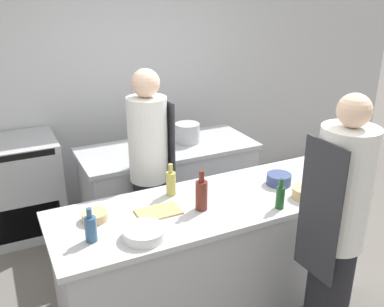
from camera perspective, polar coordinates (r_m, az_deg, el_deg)
name	(u,v)px	position (r m, az deg, el deg)	size (l,w,h in m)	color
ground_plane	(211,299)	(3.63, 2.57, -18.81)	(16.00, 16.00, 0.00)	#605B56
wall_back	(121,77)	(4.82, -9.49, 10.04)	(8.00, 0.06, 2.80)	silver
prep_counter	(212,253)	(3.35, 2.70, -13.05)	(2.35, 0.80, 0.88)	#A8AAAF
pass_counter	(169,187)	(4.33, -3.10, -4.50)	(1.71, 0.74, 0.88)	#A8AAAF
oven_range	(21,187)	(4.54, -21.80, -4.22)	(0.75, 0.69, 0.97)	#A8AAAF
chef_at_prep_near	(336,232)	(2.87, 18.67, -9.92)	(0.36, 0.34, 1.80)	black
chef_at_stove	(149,169)	(3.65, -5.70, -2.13)	(0.34, 0.33, 1.74)	black
bottle_olive_oil	(171,183)	(3.18, -2.83, -3.90)	(0.07, 0.07, 0.25)	#B2A84C
bottle_vinegar	(353,177)	(3.45, 20.67, -3.01)	(0.08, 0.08, 0.27)	black
bottle_wine	(91,228)	(2.71, -13.36, -9.65)	(0.07, 0.07, 0.22)	#2D5175
bottle_cooking_oil	(201,194)	(2.97, 1.27, -5.44)	(0.09, 0.09, 0.29)	#5B2319
bottle_sauce	(280,197)	(3.06, 11.68, -5.65)	(0.06, 0.06, 0.22)	#19471E
bowl_mixing_large	(279,179)	(3.43, 11.50, -3.37)	(0.19, 0.19, 0.08)	navy
bowl_prep_small	(144,233)	(2.71, -6.37, -10.49)	(0.27, 0.27, 0.07)	white
bowl_ceramic_blue	(95,216)	(2.95, -12.83, -8.15)	(0.17, 0.17, 0.06)	tan
bowl_wooden_salad	(305,193)	(3.26, 14.79, -5.10)	(0.18, 0.18, 0.08)	tan
cutting_board	(158,212)	(2.99, -4.50, -7.76)	(0.30, 0.19, 0.01)	tan
stockpot	(187,133)	(4.23, -0.64, 2.75)	(0.25, 0.25, 0.19)	#A8AAAF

